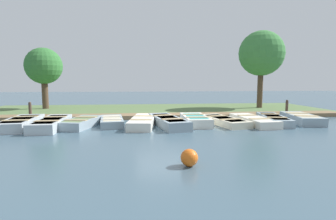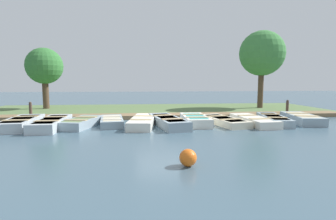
{
  "view_description": "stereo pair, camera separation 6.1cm",
  "coord_description": "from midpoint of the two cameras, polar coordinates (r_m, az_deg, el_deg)",
  "views": [
    {
      "loc": [
        13.43,
        -1.03,
        2.09
      ],
      "look_at": [
        0.47,
        0.34,
        0.65
      ],
      "focal_mm": 28.0,
      "sensor_mm": 36.0,
      "label": 1
    },
    {
      "loc": [
        13.44,
        -0.97,
        2.09
      ],
      "look_at": [
        0.47,
        0.34,
        0.65
      ],
      "focal_mm": 28.0,
      "sensor_mm": 36.0,
      "label": 2
    }
  ],
  "objects": [
    {
      "name": "buoy",
      "position": [
        6.55,
        4.39,
        -10.31
      ],
      "size": [
        0.43,
        0.43,
        0.43
      ],
      "color": "orange",
      "rests_on": "ground_plane"
    },
    {
      "name": "rowboat_5",
      "position": [
        12.26,
        -0.19,
        -2.48
      ],
      "size": [
        3.63,
        1.75,
        0.43
      ],
      "rotation": [
        0.0,
        0.0,
        0.21
      ],
      "color": "#8C9EA8",
      "rests_on": "ground_plane"
    },
    {
      "name": "dock_walkway",
      "position": [
        14.97,
        -2.17,
        -1.3
      ],
      "size": [
        1.29,
        21.77,
        0.22
      ],
      "color": "brown",
      "rests_on": "ground_plane"
    },
    {
      "name": "rowboat_7",
      "position": [
        13.1,
        11.86,
        -2.28
      ],
      "size": [
        3.39,
        1.8,
        0.33
      ],
      "rotation": [
        0.0,
        0.0,
        0.23
      ],
      "color": "beige",
      "rests_on": "ground_plane"
    },
    {
      "name": "rowboat_6",
      "position": [
        12.77,
        5.79,
        -2.15
      ],
      "size": [
        2.79,
        1.16,
        0.44
      ],
      "rotation": [
        0.0,
        0.0,
        -0.01
      ],
      "color": "silver",
      "rests_on": "ground_plane"
    },
    {
      "name": "rowboat_1",
      "position": [
        12.83,
        -24.17,
        -2.64
      ],
      "size": [
        3.42,
        1.17,
        0.44
      ],
      "rotation": [
        0.0,
        0.0,
        0.03
      ],
      "color": "#B2BCC1",
      "rests_on": "ground_plane"
    },
    {
      "name": "rowboat_4",
      "position": [
        12.33,
        -5.61,
        -2.52
      ],
      "size": [
        3.45,
        1.45,
        0.41
      ],
      "rotation": [
        0.0,
        0.0,
        -0.13
      ],
      "color": "silver",
      "rests_on": "ground_plane"
    },
    {
      "name": "mooring_post_near",
      "position": [
        15.98,
        -27.89,
        -0.15
      ],
      "size": [
        0.16,
        0.16,
        0.99
      ],
      "color": "#47382D",
      "rests_on": "ground_plane"
    },
    {
      "name": "park_tree_left",
      "position": [
        20.68,
        19.58,
        11.45
      ],
      "size": [
        3.26,
        3.26,
        5.74
      ],
      "color": "#4C3828",
      "rests_on": "ground_plane"
    },
    {
      "name": "rowboat_10",
      "position": [
        14.94,
        26.92,
        -1.61
      ],
      "size": [
        3.1,
        1.64,
        0.43
      ],
      "rotation": [
        0.0,
        0.0,
        -0.18
      ],
      "color": "#8C9EA8",
      "rests_on": "ground_plane"
    },
    {
      "name": "mooring_post_far",
      "position": [
        17.2,
        24.35,
        0.43
      ],
      "size": [
        0.16,
        0.16,
        0.99
      ],
      "color": "#47382D",
      "rests_on": "ground_plane"
    },
    {
      "name": "rowboat_3",
      "position": [
        12.83,
        -12.27,
        -2.4
      ],
      "size": [
        2.75,
        1.33,
        0.36
      ],
      "rotation": [
        0.0,
        0.0,
        0.12
      ],
      "color": "#8C9EA8",
      "rests_on": "ground_plane"
    },
    {
      "name": "ground_plane",
      "position": [
        13.63,
        -1.77,
        -2.52
      ],
      "size": [
        80.0,
        80.0,
        0.0
      ],
      "primitive_type": "plane",
      "color": "#425B6B"
    },
    {
      "name": "rowboat_9",
      "position": [
        14.14,
        21.85,
        -1.88
      ],
      "size": [
        3.45,
        1.62,
        0.38
      ],
      "rotation": [
        0.0,
        0.0,
        -0.21
      ],
      "color": "#8C9EA8",
      "rests_on": "ground_plane"
    },
    {
      "name": "rowboat_2",
      "position": [
        12.72,
        -18.51,
        -2.59
      ],
      "size": [
        2.83,
        1.7,
        0.39
      ],
      "rotation": [
        0.0,
        0.0,
        -0.24
      ],
      "color": "#8C9EA8",
      "rests_on": "ground_plane"
    },
    {
      "name": "rowboat_8",
      "position": [
        13.43,
        17.93,
        -2.16
      ],
      "size": [
        3.35,
        1.28,
        0.37
      ],
      "rotation": [
        0.0,
        0.0,
        0.07
      ],
      "color": "silver",
      "rests_on": "ground_plane"
    },
    {
      "name": "shore_bank",
      "position": [
        18.57,
        -2.93,
        0.03
      ],
      "size": [
        8.0,
        24.0,
        0.13
      ],
      "color": "#567042",
      "rests_on": "ground_plane"
    },
    {
      "name": "park_tree_far_left",
      "position": [
        20.75,
        -25.52,
        8.52
      ],
      "size": [
        2.55,
        2.55,
        4.44
      ],
      "color": "#4C3828",
      "rests_on": "ground_plane"
    },
    {
      "name": "rowboat_0",
      "position": [
        13.54,
        -29.45,
        -2.45
      ],
      "size": [
        3.33,
        1.41,
        0.44
      ],
      "rotation": [
        0.0,
        0.0,
        0.08
      ],
      "color": "#B2BCC1",
      "rests_on": "ground_plane"
    }
  ]
}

